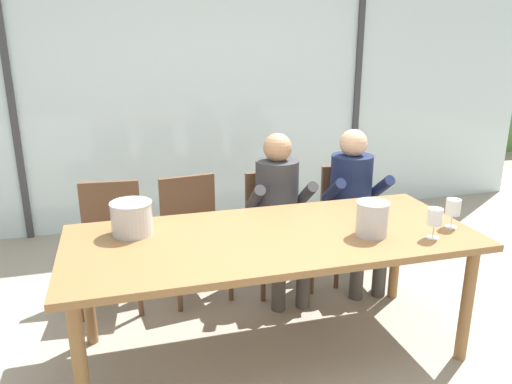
{
  "coord_description": "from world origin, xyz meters",
  "views": [
    {
      "loc": [
        -0.8,
        -2.49,
        1.82
      ],
      "look_at": [
        0.0,
        0.35,
        0.91
      ],
      "focal_mm": 34.62,
      "sensor_mm": 36.0,
      "label": 1
    }
  ],
  "objects_px": {
    "wine_glass_by_left_taster": "(453,208)",
    "ice_bucket_secondary": "(372,218)",
    "person_charcoal_jacket": "(280,204)",
    "chair_right_of_center": "(350,213)",
    "ice_bucket_primary": "(132,217)",
    "person_navy_polo": "(354,197)",
    "chair_near_curtain": "(111,235)",
    "dining_table": "(273,246)",
    "wine_glass_near_bucket": "(435,218)",
    "chair_center": "(276,221)",
    "chair_left_of_center": "(193,227)"
  },
  "relations": [
    {
      "from": "person_charcoal_jacket",
      "to": "person_navy_polo",
      "type": "distance_m",
      "value": 0.6
    },
    {
      "from": "person_charcoal_jacket",
      "to": "ice_bucket_primary",
      "type": "distance_m",
      "value": 1.2
    },
    {
      "from": "person_navy_polo",
      "to": "ice_bucket_primary",
      "type": "height_order",
      "value": "person_navy_polo"
    },
    {
      "from": "chair_near_curtain",
      "to": "person_navy_polo",
      "type": "relative_size",
      "value": 0.73
    },
    {
      "from": "ice_bucket_secondary",
      "to": "wine_glass_near_bucket",
      "type": "distance_m",
      "value": 0.34
    },
    {
      "from": "person_charcoal_jacket",
      "to": "wine_glass_by_left_taster",
      "type": "height_order",
      "value": "person_charcoal_jacket"
    },
    {
      "from": "chair_center",
      "to": "chair_left_of_center",
      "type": "bearing_deg",
      "value": 175.18
    },
    {
      "from": "person_navy_polo",
      "to": "ice_bucket_primary",
      "type": "distance_m",
      "value": 1.76
    },
    {
      "from": "ice_bucket_secondary",
      "to": "chair_right_of_center",
      "type": "bearing_deg",
      "value": 69.28
    },
    {
      "from": "chair_right_of_center",
      "to": "wine_glass_near_bucket",
      "type": "relative_size",
      "value": 4.96
    },
    {
      "from": "chair_near_curtain",
      "to": "wine_glass_near_bucket",
      "type": "relative_size",
      "value": 4.96
    },
    {
      "from": "ice_bucket_secondary",
      "to": "wine_glass_near_bucket",
      "type": "bearing_deg",
      "value": -23.42
    },
    {
      "from": "ice_bucket_secondary",
      "to": "wine_glass_by_left_taster",
      "type": "xyz_separation_m",
      "value": [
        0.51,
        -0.02,
        0.02
      ]
    },
    {
      "from": "wine_glass_by_left_taster",
      "to": "ice_bucket_secondary",
      "type": "bearing_deg",
      "value": 177.75
    },
    {
      "from": "chair_right_of_center",
      "to": "person_charcoal_jacket",
      "type": "distance_m",
      "value": 0.67
    },
    {
      "from": "ice_bucket_primary",
      "to": "dining_table",
      "type": "bearing_deg",
      "value": -16.81
    },
    {
      "from": "wine_glass_near_bucket",
      "to": "ice_bucket_primary",
      "type": "bearing_deg",
      "value": 162.06
    },
    {
      "from": "ice_bucket_primary",
      "to": "wine_glass_by_left_taster",
      "type": "height_order",
      "value": "ice_bucket_primary"
    },
    {
      "from": "dining_table",
      "to": "ice_bucket_primary",
      "type": "height_order",
      "value": "ice_bucket_primary"
    },
    {
      "from": "dining_table",
      "to": "ice_bucket_primary",
      "type": "relative_size",
      "value": 9.72
    },
    {
      "from": "chair_center",
      "to": "person_navy_polo",
      "type": "height_order",
      "value": "person_navy_polo"
    },
    {
      "from": "person_navy_polo",
      "to": "chair_near_curtain",
      "type": "bearing_deg",
      "value": 178.2
    },
    {
      "from": "ice_bucket_primary",
      "to": "ice_bucket_secondary",
      "type": "xyz_separation_m",
      "value": [
        1.3,
        -0.39,
        0.0
      ]
    },
    {
      "from": "dining_table",
      "to": "person_charcoal_jacket",
      "type": "xyz_separation_m",
      "value": [
        0.3,
        0.76,
        -0.02
      ]
    },
    {
      "from": "ice_bucket_secondary",
      "to": "wine_glass_near_bucket",
      "type": "xyz_separation_m",
      "value": [
        0.31,
        -0.13,
        0.02
      ]
    },
    {
      "from": "chair_right_of_center",
      "to": "ice_bucket_primary",
      "type": "xyz_separation_m",
      "value": [
        -1.7,
        -0.66,
        0.36
      ]
    },
    {
      "from": "chair_right_of_center",
      "to": "person_charcoal_jacket",
      "type": "height_order",
      "value": "person_charcoal_jacket"
    },
    {
      "from": "chair_near_curtain",
      "to": "ice_bucket_secondary",
      "type": "height_order",
      "value": "ice_bucket_secondary"
    },
    {
      "from": "dining_table",
      "to": "ice_bucket_secondary",
      "type": "bearing_deg",
      "value": -16.26
    },
    {
      "from": "chair_near_curtain",
      "to": "chair_right_of_center",
      "type": "distance_m",
      "value": 1.84
    },
    {
      "from": "ice_bucket_secondary",
      "to": "person_navy_polo",
      "type": "bearing_deg",
      "value": 68.47
    },
    {
      "from": "person_charcoal_jacket",
      "to": "wine_glass_by_left_taster",
      "type": "xyz_separation_m",
      "value": [
        0.76,
        -0.94,
        0.21
      ]
    },
    {
      "from": "wine_glass_by_left_taster",
      "to": "chair_near_curtain",
      "type": "bearing_deg",
      "value": 150.74
    },
    {
      "from": "wine_glass_by_left_taster",
      "to": "wine_glass_near_bucket",
      "type": "distance_m",
      "value": 0.23
    },
    {
      "from": "chair_near_curtain",
      "to": "wine_glass_near_bucket",
      "type": "bearing_deg",
      "value": -29.25
    },
    {
      "from": "dining_table",
      "to": "person_navy_polo",
      "type": "distance_m",
      "value": 1.18
    },
    {
      "from": "ice_bucket_primary",
      "to": "wine_glass_near_bucket",
      "type": "relative_size",
      "value": 1.37
    },
    {
      "from": "chair_right_of_center",
      "to": "ice_bucket_secondary",
      "type": "height_order",
      "value": "ice_bucket_secondary"
    },
    {
      "from": "chair_right_of_center",
      "to": "person_navy_polo",
      "type": "height_order",
      "value": "person_navy_polo"
    },
    {
      "from": "chair_right_of_center",
      "to": "ice_bucket_secondary",
      "type": "distance_m",
      "value": 1.17
    },
    {
      "from": "ice_bucket_secondary",
      "to": "chair_near_curtain",
      "type": "bearing_deg",
      "value": 143.28
    },
    {
      "from": "person_charcoal_jacket",
      "to": "ice_bucket_secondary",
      "type": "distance_m",
      "value": 0.97
    },
    {
      "from": "chair_left_of_center",
      "to": "chair_right_of_center",
      "type": "xyz_separation_m",
      "value": [
        1.26,
        -0.03,
        0.0
      ]
    },
    {
      "from": "chair_near_curtain",
      "to": "person_navy_polo",
      "type": "bearing_deg",
      "value": 0.26
    },
    {
      "from": "person_charcoal_jacket",
      "to": "ice_bucket_secondary",
      "type": "height_order",
      "value": "person_charcoal_jacket"
    },
    {
      "from": "person_navy_polo",
      "to": "ice_bucket_primary",
      "type": "xyz_separation_m",
      "value": [
        -1.66,
        -0.53,
        0.19
      ]
    },
    {
      "from": "wine_glass_by_left_taster",
      "to": "dining_table",
      "type": "bearing_deg",
      "value": 170.46
    },
    {
      "from": "chair_near_curtain",
      "to": "dining_table",
      "type": "bearing_deg",
      "value": -40.03
    },
    {
      "from": "person_navy_polo",
      "to": "ice_bucket_secondary",
      "type": "relative_size",
      "value": 5.94
    },
    {
      "from": "chair_right_of_center",
      "to": "wine_glass_near_bucket",
      "type": "height_order",
      "value": "wine_glass_near_bucket"
    }
  ]
}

